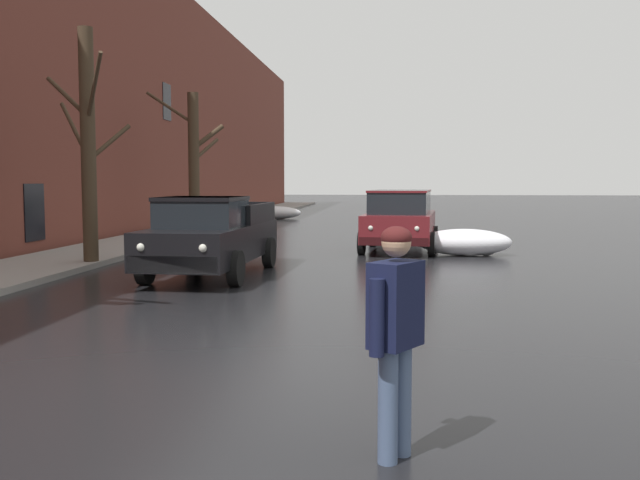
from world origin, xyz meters
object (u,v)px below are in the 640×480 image
(bare_tree_second_along_sidewalk, at_px, (88,145))
(pedestrian_with_coffee, at_px, (396,323))
(bare_tree_mid_block, at_px, (194,162))
(suv_maroon_parked_kerbside_close, at_px, (400,218))
(sedan_green_parked_far_down_block, at_px, (394,209))
(pickup_truck_black_approaching_near_lane, at_px, (211,236))
(sedan_silver_parked_kerbside_mid, at_px, (394,216))

(bare_tree_second_along_sidewalk, bearing_deg, pedestrian_with_coffee, -57.23)
(bare_tree_mid_block, distance_m, suv_maroon_parked_kerbside_close, 9.00)
(sedan_green_parked_far_down_block, height_order, pedestrian_with_coffee, pedestrian_with_coffee)
(bare_tree_mid_block, bearing_deg, bare_tree_second_along_sidewalk, -90.11)
(sedan_green_parked_far_down_block, bearing_deg, pickup_truck_black_approaching_near_lane, -102.13)
(sedan_silver_parked_kerbside_mid, bearing_deg, pedestrian_with_coffee, -90.10)
(pickup_truck_black_approaching_near_lane, bearing_deg, sedan_silver_parked_kerbside_mid, 71.51)
(sedan_silver_parked_kerbside_mid, xyz_separation_m, sedan_green_parked_far_down_block, (0.03, 6.84, 0.00))
(pickup_truck_black_approaching_near_lane, xyz_separation_m, suv_maroon_parked_kerbside_close, (4.20, 6.07, 0.11))
(sedan_green_parked_far_down_block, relative_size, pedestrian_with_coffee, 2.43)
(pickup_truck_black_approaching_near_lane, height_order, pedestrian_with_coffee, same)
(sedan_green_parked_far_down_block, bearing_deg, sedan_silver_parked_kerbside_mid, -90.23)
(bare_tree_mid_block, xyz_separation_m, sedan_green_parked_far_down_block, (7.41, 8.30, -2.04))
(bare_tree_second_along_sidewalk, height_order, sedan_green_parked_far_down_block, bare_tree_second_along_sidewalk)
(sedan_silver_parked_kerbside_mid, bearing_deg, bare_tree_mid_block, -168.85)
(bare_tree_second_along_sidewalk, xyz_separation_m, bare_tree_mid_block, (0.02, 9.23, -0.16))
(bare_tree_second_along_sidewalk, xyz_separation_m, sedan_green_parked_far_down_block, (7.43, 17.53, -2.20))
(bare_tree_second_along_sidewalk, height_order, pickup_truck_black_approaching_near_lane, bare_tree_second_along_sidewalk)
(bare_tree_mid_block, xyz_separation_m, pedestrian_with_coffee, (7.35, -20.67, -1.75))
(suv_maroon_parked_kerbside_close, bearing_deg, sedan_silver_parked_kerbside_mid, 91.57)
(pickup_truck_black_approaching_near_lane, relative_size, pedestrian_with_coffee, 3.09)
(suv_maroon_parked_kerbside_close, distance_m, pedestrian_with_coffee, 16.12)
(bare_tree_second_along_sidewalk, xyz_separation_m, pedestrian_with_coffee, (7.36, -11.44, -1.92))
(bare_tree_mid_block, distance_m, pedestrian_with_coffee, 22.01)
(pedestrian_with_coffee, bearing_deg, bare_tree_mid_block, 109.56)
(pickup_truck_black_approaching_near_lane, xyz_separation_m, pedestrian_with_coffee, (4.00, -10.05, 0.15))
(sedan_green_parked_far_down_block, distance_m, pedestrian_with_coffee, 28.97)
(suv_maroon_parked_kerbside_close, bearing_deg, pedestrian_with_coffee, -90.73)
(pickup_truck_black_approaching_near_lane, bearing_deg, bare_tree_mid_block, 107.49)
(suv_maroon_parked_kerbside_close, height_order, sedan_silver_parked_kerbside_mid, suv_maroon_parked_kerbside_close)
(bare_tree_second_along_sidewalk, distance_m, pedestrian_with_coffee, 13.74)
(bare_tree_second_along_sidewalk, height_order, suv_maroon_parked_kerbside_close, bare_tree_second_along_sidewalk)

